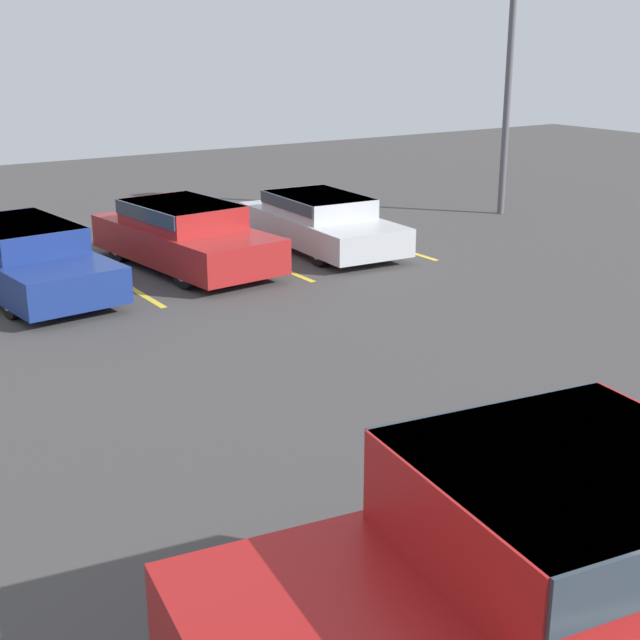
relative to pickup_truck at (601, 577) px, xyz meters
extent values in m
cube|color=yellow|center=(1.29, 12.39, -0.92)|extent=(0.12, 4.62, 0.01)
cube|color=yellow|center=(4.26, 12.39, -0.92)|extent=(0.12, 4.62, 0.01)
cube|color=yellow|center=(7.24, 12.39, -0.92)|extent=(0.12, 4.62, 0.01)
cube|color=#A51919|center=(-0.01, 0.00, -0.19)|extent=(5.78, 2.78, 0.94)
cube|color=#A51919|center=(-0.29, 0.04, 0.61)|extent=(2.24, 2.12, 0.65)
cube|color=#2D3842|center=(-0.29, 0.04, 0.75)|extent=(2.21, 2.18, 0.36)
cylinder|color=black|center=(-1.54, 1.08, -0.48)|extent=(0.92, 0.40, 0.89)
cylinder|color=#ADADB2|center=(-1.54, 1.08, -0.48)|extent=(0.53, 0.36, 0.49)
cube|color=navy|center=(-0.34, 12.31, -0.44)|extent=(2.20, 4.86, 0.60)
cube|color=navy|center=(-0.35, 12.41, 0.09)|extent=(1.77, 2.59, 0.45)
cube|color=#2D3842|center=(-0.35, 12.41, 0.18)|extent=(1.83, 2.55, 0.27)
cylinder|color=black|center=(0.53, 11.03, -0.60)|extent=(0.28, 0.67, 0.65)
cylinder|color=#ADADB2|center=(0.53, 11.03, -0.60)|extent=(0.26, 0.38, 0.36)
cylinder|color=black|center=(-0.96, 10.88, -0.60)|extent=(0.28, 0.67, 0.65)
cylinder|color=#ADADB2|center=(-0.96, 10.88, -0.60)|extent=(0.26, 0.38, 0.36)
cylinder|color=black|center=(0.27, 13.74, -0.60)|extent=(0.28, 0.67, 0.65)
cylinder|color=#ADADB2|center=(0.27, 13.74, -0.60)|extent=(0.26, 0.38, 0.36)
cube|color=maroon|center=(2.76, 12.33, -0.42)|extent=(2.23, 4.59, 0.65)
cube|color=maroon|center=(2.76, 12.42, 0.13)|extent=(1.80, 2.45, 0.45)
cube|color=#2D3842|center=(2.76, 12.42, 0.22)|extent=(1.87, 2.41, 0.27)
cylinder|color=black|center=(3.65, 11.13, -0.60)|extent=(0.30, 0.67, 0.65)
cylinder|color=#ADADB2|center=(3.65, 11.13, -0.60)|extent=(0.28, 0.38, 0.35)
cylinder|color=black|center=(2.13, 10.98, -0.60)|extent=(0.30, 0.67, 0.65)
cylinder|color=#ADADB2|center=(2.13, 10.98, -0.60)|extent=(0.28, 0.38, 0.35)
cylinder|color=black|center=(3.40, 13.69, -0.60)|extent=(0.30, 0.67, 0.65)
cylinder|color=#ADADB2|center=(3.40, 13.69, -0.60)|extent=(0.28, 0.38, 0.35)
cylinder|color=black|center=(1.88, 13.53, -0.60)|extent=(0.30, 0.67, 0.65)
cylinder|color=#ADADB2|center=(1.88, 13.53, -0.60)|extent=(0.28, 0.38, 0.35)
cube|color=#B7BABF|center=(5.87, 12.26, -0.47)|extent=(2.00, 4.52, 0.56)
cube|color=#B7BABF|center=(5.87, 12.35, 0.01)|extent=(1.67, 2.39, 0.41)
cube|color=#2D3842|center=(5.87, 12.35, 0.09)|extent=(1.73, 2.34, 0.24)
cylinder|color=black|center=(6.54, 10.94, -0.61)|extent=(0.24, 0.64, 0.63)
cylinder|color=#ADADB2|center=(6.54, 10.94, -0.61)|extent=(0.24, 0.36, 0.35)
cylinder|color=black|center=(5.04, 11.03, -0.61)|extent=(0.24, 0.64, 0.63)
cylinder|color=#ADADB2|center=(5.04, 11.03, -0.61)|extent=(0.24, 0.36, 0.35)
cylinder|color=black|center=(6.69, 13.50, -0.61)|extent=(0.24, 0.64, 0.63)
cylinder|color=#ADADB2|center=(6.69, 13.50, -0.61)|extent=(0.24, 0.36, 0.35)
cylinder|color=black|center=(5.19, 13.59, -0.61)|extent=(0.24, 0.64, 0.63)
cylinder|color=#ADADB2|center=(5.19, 13.59, -0.61)|extent=(0.24, 0.36, 0.35)
cylinder|color=#515156|center=(11.85, 13.01, 1.92)|extent=(0.17, 0.17, 5.69)
camera|label=1|loc=(-4.35, -3.22, 3.42)|focal=50.00mm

